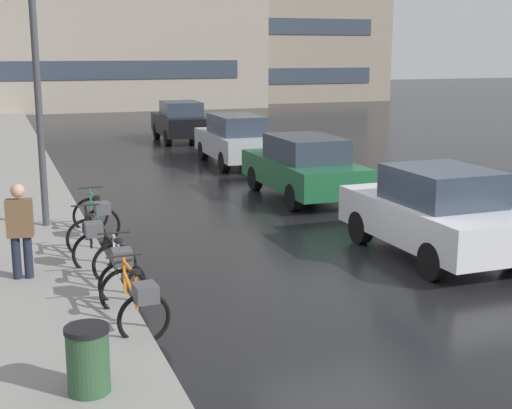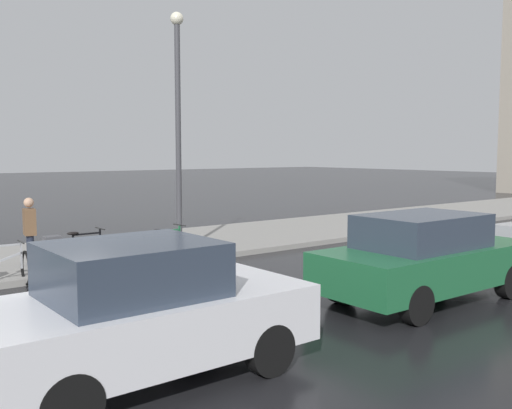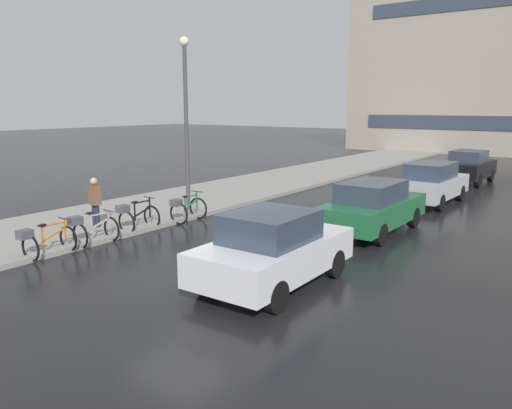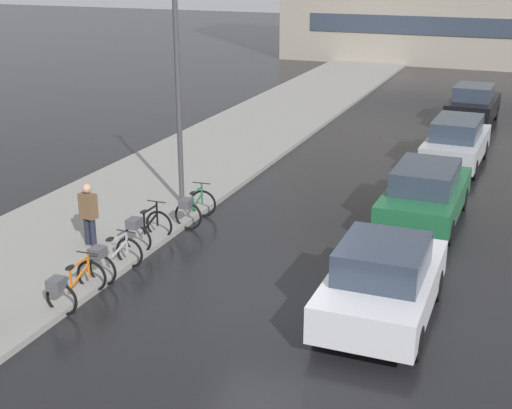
% 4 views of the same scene
% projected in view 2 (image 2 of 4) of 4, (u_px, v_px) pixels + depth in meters
% --- Properties ---
extents(ground_plane, '(140.00, 140.00, 0.00)m').
position_uv_depth(ground_plane, '(45.00, 340.00, 8.19)').
color(ground_plane, black).
extents(sidewalk_kerb, '(4.80, 60.00, 0.14)m').
position_uv_depth(sidewalk_kerb, '(292.00, 231.00, 19.00)').
color(sidewalk_kerb, gray).
rests_on(sidewalk_kerb, ground).
extents(bicycle_third, '(0.74, 1.34, 1.02)m').
position_uv_depth(bicycle_third, '(75.00, 254.00, 12.35)').
color(bicycle_third, black).
rests_on(bicycle_third, ground).
extents(bicycle_farthest, '(0.82, 1.37, 0.98)m').
position_uv_depth(bicycle_farthest, '(159.00, 248.00, 13.18)').
color(bicycle_farthest, black).
rests_on(bicycle_farthest, ground).
extents(car_white, '(1.95, 3.96, 1.65)m').
position_uv_depth(car_white, '(141.00, 311.00, 6.72)').
color(car_white, silver).
rests_on(car_white, ground).
extents(car_green, '(1.87, 4.39, 1.59)m').
position_uv_depth(car_green, '(426.00, 257.00, 10.27)').
color(car_green, '#1E6038').
rests_on(car_green, ground).
extents(pedestrian, '(0.43, 0.30, 1.67)m').
position_uv_depth(pedestrian, '(30.00, 230.00, 12.85)').
color(pedestrian, '#1E2333').
rests_on(pedestrian, ground).
extents(streetlamp, '(0.33, 0.33, 6.14)m').
position_uv_depth(streetlamp, '(178.00, 115.00, 14.27)').
color(streetlamp, '#424247').
rests_on(streetlamp, ground).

